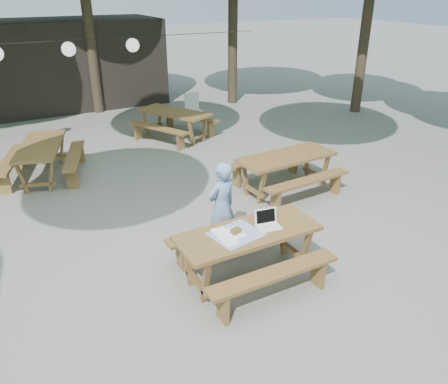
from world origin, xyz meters
TOP-DOWN VIEW (x-y plane):
  - ground at (0.00, 0.00)m, footprint 80.00×80.00m
  - pavilion at (0.50, 10.50)m, footprint 6.00×3.00m
  - main_picnic_table at (0.63, -1.07)m, footprint 2.00×1.58m
  - picnic_table_ne at (2.83, 1.07)m, footprint 2.04×1.69m
  - picnic_table_far_w at (-1.39, 4.12)m, footprint 2.07×2.28m
  - picnic_table_far_e at (2.15, 5.25)m, footprint 2.27×2.41m
  - woman at (0.67, -0.22)m, footprint 0.60×0.46m
  - plastic_chair at (3.18, 6.23)m, footprint 0.47×0.47m
  - laptop at (0.93, -1.08)m, footprint 0.37×0.31m
  - tabletop_clutter at (0.42, -1.07)m, footprint 0.74×0.66m
  - paper_lanterns at (-0.19, 6.00)m, footprint 9.00×0.34m

SIDE VIEW (x-z plane):
  - ground at x=0.00m, z-range 0.00..0.00m
  - plastic_chair at x=3.18m, z-range -0.19..0.71m
  - main_picnic_table at x=0.63m, z-range 0.01..0.76m
  - picnic_table_ne at x=2.83m, z-range 0.01..0.76m
  - picnic_table_far_w at x=-1.39m, z-range 0.01..0.76m
  - picnic_table_far_e at x=2.15m, z-range 0.01..0.76m
  - woman at x=0.67m, z-range 0.00..1.45m
  - tabletop_clutter at x=0.42m, z-range 0.72..0.80m
  - laptop at x=0.93m, z-range 0.69..0.93m
  - pavilion at x=0.50m, z-range 0.00..2.80m
  - paper_lanterns at x=-0.19m, z-range 2.21..2.59m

